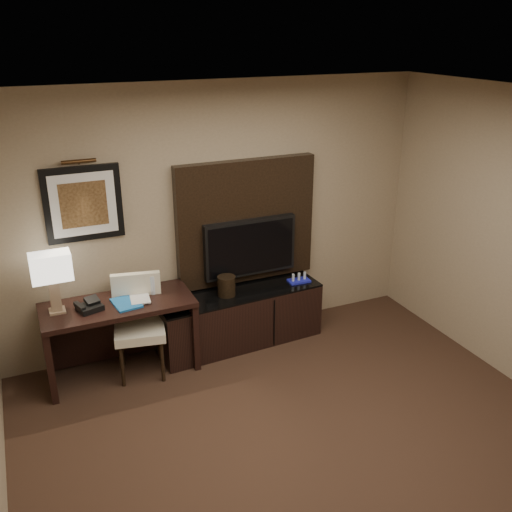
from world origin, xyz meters
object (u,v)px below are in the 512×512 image
desk (121,338)px  desk_chair (140,329)px  desk_phone (89,305)px  credenza (240,318)px  minibar_tray (299,278)px  water_bottle (153,285)px  table_lamp (53,281)px  ice_bucket (226,286)px  tv (250,247)px

desk → desk_chair: bearing=-29.6°
desk → desk_phone: size_ratio=6.82×
desk_chair → desk_phone: bearing=-176.5°
credenza → desk_phone: size_ratio=8.44×
minibar_tray → credenza: bearing=178.3°
water_bottle → minibar_tray: water_bottle is taller
table_lamp → ice_bucket: size_ratio=3.02×
tv → ice_bucket: bearing=-155.3°
desk_phone → minibar_tray: desk_phone is taller
tv → water_bottle: 1.10m
desk_chair → water_bottle: 0.44m
table_lamp → minibar_tray: table_lamp is taller
desk_chair → minibar_tray: size_ratio=4.16×
desk → water_bottle: size_ratio=7.45×
water_bottle → ice_bucket: bearing=-1.9°
tv → water_bottle: bearing=-173.4°
desk_phone → ice_bucket: (1.37, 0.08, -0.10)m
table_lamp → ice_bucket: bearing=-0.2°
table_lamp → water_bottle: bearing=1.2°
desk → minibar_tray: (1.94, 0.03, 0.26)m
desk → desk_phone: 0.50m
tv → ice_bucket: 0.48m
ice_bucket → minibar_tray: size_ratio=0.88×
credenza → desk_chair: 1.12m
water_bottle → ice_bucket: size_ratio=0.92×
desk_phone → minibar_tray: size_ratio=0.88×
desk → desk_chair: (0.17, -0.09, 0.11)m
desk_phone → credenza: bearing=-13.0°
water_bottle → desk_chair: bearing=-140.3°
credenza → desk_chair: bearing=-175.5°
ice_bucket → minibar_tray: bearing=-0.6°
table_lamp → water_bottle: (0.89, 0.02, -0.22)m
desk_chair → table_lamp: 0.92m
table_lamp → credenza: bearing=0.1°
desk_chair → desk_phone: 0.53m
desk_phone → tv: bearing=-8.7°
credenza → table_lamp: table_lamp is taller
desk → water_bottle: (0.36, 0.06, 0.47)m
ice_bucket → credenza: bearing=4.1°
credenza → table_lamp: size_ratio=2.79×
desk_phone → ice_bucket: desk_phone is taller
tv → ice_bucket: tv is taller
desk → table_lamp: table_lamp is taller
desk_chair → minibar_tray: (1.77, 0.12, 0.16)m
ice_bucket → desk_chair: bearing=-171.9°
desk_phone → minibar_tray: 2.20m
desk → table_lamp: size_ratio=2.26×
desk → water_bottle: water_bottle is taller
desk_chair → table_lamp: table_lamp is taller
desk_phone → water_bottle: (0.61, 0.10, 0.04)m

